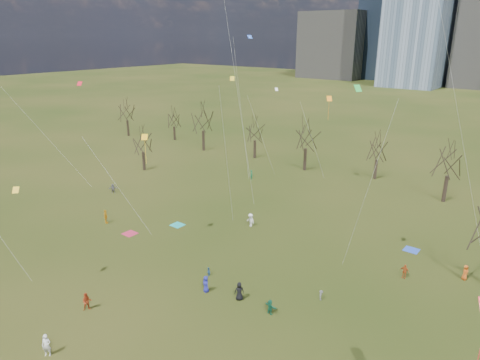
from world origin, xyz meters
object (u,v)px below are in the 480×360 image
Objects in this scene: blanket_teal at (177,225)px; person_1 at (46,345)px; person_4 at (106,217)px; person_2 at (87,302)px; blanket_navy at (411,250)px; blanket_crimson at (130,234)px; person_0 at (206,284)px.

person_1 is at bearing -67.54° from blanket_teal.
person_4 is at bearing 95.21° from person_1.
person_4 reaches higher than person_2.
person_2 is at bearing 77.62° from person_1.
person_1 is (-16.58, -34.53, 0.91)m from blanket_navy.
blanket_crimson is 0.94× the size of person_2.
person_2 is (-6.38, -8.64, 0.02)m from person_0.
person_1 is 0.99× the size of person_4.
blanket_navy is 24.36m from person_0.
blanket_navy is at bearing -109.94° from person_4.
person_0 is 14.34m from person_1.
blanket_crimson is 0.86× the size of person_4.
person_2 is at bearing -51.80° from blanket_crimson.
blanket_teal is at bearing 52.35° from person_2.
blanket_navy is 0.86× the size of person_1.
blanket_crimson is 15.51m from person_2.
person_0 is 0.90× the size of person_4.
blanket_crimson is 0.96× the size of person_0.
person_2 reaches higher than person_0.
blanket_navy is 35.08m from person_2.
blanket_teal is 0.86× the size of person_1.
blanket_crimson is at bearing -117.42° from blanket_teal.
person_2 is (9.58, -12.17, 0.84)m from blanket_crimson.
person_1 is 5.84m from person_2.
blanket_navy is at bearing 24.33° from blanket_teal.
blanket_navy is 37.83m from person_4.
person_1 reaches higher than blanket_navy.
person_4 reaches higher than person_1.
person_1 reaches higher than person_0.
blanket_navy is at bearing 81.74° from person_0.
person_1 is (9.42, -22.78, 0.91)m from blanket_teal.
blanket_navy is (25.99, 11.75, 0.00)m from blanket_teal.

